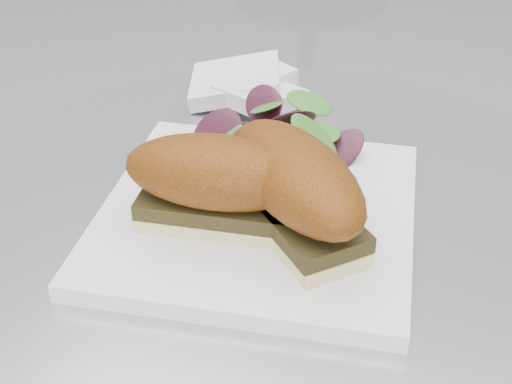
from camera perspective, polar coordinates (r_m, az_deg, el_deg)
plate at (r=0.63m, az=0.14°, el=-1.81°), size 0.32×0.32×0.02m
sandwich_left at (r=0.58m, az=-3.18°, el=0.86°), size 0.16×0.10×0.08m
sandwich_right at (r=0.57m, az=3.13°, el=0.56°), size 0.18×0.17×0.08m
salad at (r=0.68m, az=1.54°, el=4.43°), size 0.13×0.13×0.05m
napkin at (r=0.83m, az=-0.65°, el=7.82°), size 0.15×0.15×0.02m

